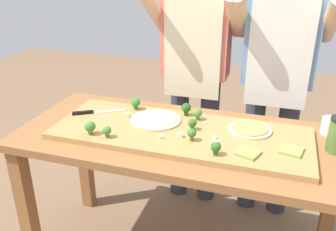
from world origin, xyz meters
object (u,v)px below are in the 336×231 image
object	(u,v)px
broccoli_floret_center_left	(192,124)
cook_right	(278,67)
pizza_slice_center	(248,153)
broccoli_floret_front_right	(216,147)
chefs_knife	(92,112)
pizza_whole_white_garlic	(156,119)
broccoli_floret_front_left	(107,131)
cheese_crumble_d	(214,138)
pizza_whole_pesto_green	(250,129)
cook_left	(196,60)
broccoli_floret_front_mid	(90,127)
flour_cup	(331,127)
pizza_slice_far_left	(291,150)
broccoli_floret_back_right	(186,108)
broccoli_floret_back_mid	(136,103)
broccoli_floret_center_right	(198,113)
broccoli_floret_back_left	(192,134)
cheese_crumble_a	(206,123)
cheese_crumble_b	(161,137)
cheese_crumble_f	(180,135)
prep_table	(184,156)
cheese_crumble_c	(216,142)
cheese_crumble_e	(127,115)

from	to	relation	value
broccoli_floret_center_left	cook_right	size ratio (longest dim) A/B	0.03
pizza_slice_center	broccoli_floret_front_right	world-z (taller)	broccoli_floret_front_right
chefs_knife	pizza_whole_white_garlic	bearing A→B (deg)	2.15
broccoli_floret_front_left	cheese_crumble_d	size ratio (longest dim) A/B	3.43
pizza_whole_pesto_green	cook_left	size ratio (longest dim) A/B	0.12
broccoli_floret_front_mid	flour_cup	bearing A→B (deg)	20.82
pizza_slice_far_left	broccoli_floret_front_right	xyz separation A→B (m)	(-0.30, -0.13, 0.03)
broccoli_floret_front_right	flour_cup	world-z (taller)	broccoli_floret_front_right
broccoli_floret_back_right	broccoli_floret_front_mid	size ratio (longest dim) A/B	1.01
pizza_slice_far_left	broccoli_floret_back_mid	xyz separation A→B (m)	(-0.81, 0.22, 0.03)
broccoli_floret_front_right	broccoli_floret_center_right	distance (m)	0.36
flour_cup	pizza_slice_center	bearing A→B (deg)	-133.53
chefs_knife	flour_cup	bearing A→B (deg)	9.00
broccoli_floret_back_left	broccoli_floret_back_mid	xyz separation A→B (m)	(-0.38, 0.26, 0.00)
broccoli_floret_front_right	broccoli_floret_front_mid	xyz separation A→B (m)	(-0.59, 0.01, 0.00)
broccoli_floret_front_left	cheese_crumble_a	distance (m)	0.49
pizza_whole_white_garlic	broccoli_floret_back_right	bearing A→B (deg)	41.11
cheese_crumble_d	cook_left	size ratio (longest dim) A/B	0.01
broccoli_floret_front_right	chefs_knife	bearing A→B (deg)	161.87
broccoli_floret_front_mid	broccoli_floret_front_left	bearing A→B (deg)	-2.70
cheese_crumble_b	pizza_whole_white_garlic	bearing A→B (deg)	116.73
broccoli_floret_front_mid	broccoli_floret_center_right	world-z (taller)	broccoli_floret_front_mid
cheese_crumble_f	cook_left	xyz separation A→B (m)	(-0.10, 0.69, 0.16)
pizza_whole_white_garlic	broccoli_floret_back_mid	size ratio (longest dim) A/B	3.79
pizza_slice_center	broccoli_floret_back_mid	size ratio (longest dim) A/B	1.29
broccoli_floret_back_right	cheese_crumble_d	size ratio (longest dim) A/B	4.10
prep_table	cheese_crumble_a	size ratio (longest dim) A/B	128.35
prep_table	broccoli_floret_center_left	bearing A→B (deg)	24.90
cook_left	cheese_crumble_c	bearing A→B (deg)	-68.94
broccoli_floret_center_right	flour_cup	xyz separation A→B (m)	(0.64, 0.10, -0.03)
chefs_knife	broccoli_floret_back_mid	xyz separation A→B (m)	(0.20, 0.12, 0.03)
pizza_slice_far_left	cook_left	bearing A→B (deg)	131.04
broccoli_floret_front_left	cheese_crumble_f	distance (m)	0.34
chefs_knife	broccoli_floret_back_mid	distance (m)	0.24
pizza_whole_pesto_green	pizza_slice_center	distance (m)	0.23
pizza_slice_far_left	cook_left	size ratio (longest dim) A/B	0.05
pizza_slice_far_left	broccoli_floret_center_right	bearing A→B (deg)	157.15
pizza_whole_pesto_green	broccoli_floret_back_right	distance (m)	0.35
pizza_whole_white_garlic	cheese_crumble_c	bearing A→B (deg)	-23.72
broccoli_floret_front_right	broccoli_floret_front_left	distance (m)	0.50
broccoli_floret_back_mid	cheese_crumble_c	world-z (taller)	broccoli_floret_back_mid
broccoli_floret_back_right	chefs_knife	bearing A→B (deg)	-165.44
cheese_crumble_a	pizza_whole_white_garlic	bearing A→B (deg)	-170.64
cheese_crumble_a	flour_cup	size ratio (longest dim) A/B	0.13
pizza_slice_far_left	cheese_crumble_d	xyz separation A→B (m)	(-0.34, 0.01, 0.00)
broccoli_floret_front_mid	cheese_crumble_b	distance (m)	0.33
pizza_slice_far_left	cheese_crumble_a	world-z (taller)	same
broccoli_floret_center_left	cheese_crumble_d	bearing A→B (deg)	-28.75
broccoli_floret_back_left	cheese_crumble_e	world-z (taller)	broccoli_floret_back_left
broccoli_floret_front_right	cheese_crumble_a	bearing A→B (deg)	109.98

